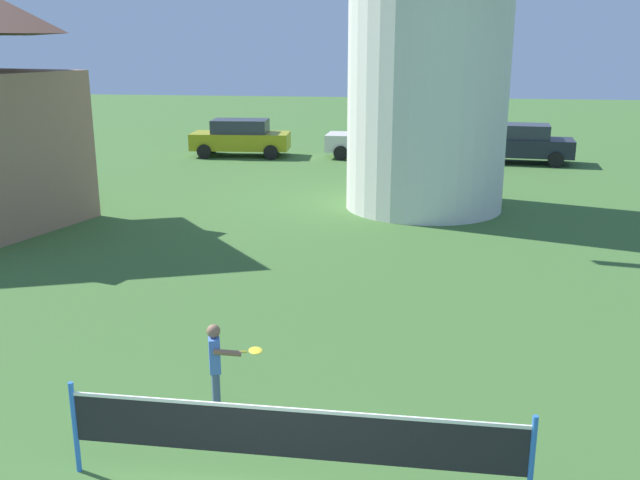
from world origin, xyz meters
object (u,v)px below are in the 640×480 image
at_px(parked_car_cream, 378,139).
at_px(parked_car_black, 517,143).
at_px(tennis_net, 293,434).
at_px(parked_car_mustard, 241,137).
at_px(player_far, 217,361).

xyz_separation_m(parked_car_cream, parked_car_black, (5.62, -0.38, 0.00)).
relative_size(tennis_net, parked_car_black, 1.10).
xyz_separation_m(tennis_net, parked_car_mustard, (-6.52, 22.92, 0.13)).
bearing_deg(player_far, parked_car_mustard, 103.75).
bearing_deg(parked_car_mustard, player_far, -76.25).
bearing_deg(player_far, parked_car_black, 73.43).
bearing_deg(parked_car_black, tennis_net, -102.34).
xyz_separation_m(player_far, parked_car_cream, (0.68, 21.57, 0.14)).
xyz_separation_m(parked_car_mustard, parked_car_cream, (5.89, 0.28, 0.00)).
bearing_deg(tennis_net, parked_car_mustard, 105.88).
distance_m(tennis_net, parked_car_mustard, 23.83).
bearing_deg(tennis_net, player_far, 128.72).
bearing_deg(player_far, tennis_net, -51.28).
xyz_separation_m(player_far, parked_car_mustard, (-5.21, 21.29, 0.14)).
bearing_deg(parked_car_black, parked_car_cream, 176.11).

